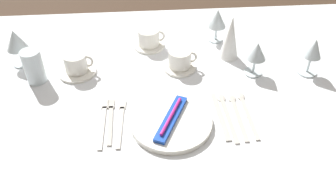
% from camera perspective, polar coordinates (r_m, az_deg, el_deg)
% --- Properties ---
extents(dining_table, '(1.80, 1.11, 0.74)m').
position_cam_1_polar(dining_table, '(1.32, -0.96, -0.63)').
color(dining_table, white).
rests_on(dining_table, ground).
extents(dinner_plate, '(0.26, 0.26, 0.02)m').
position_cam_1_polar(dinner_plate, '(1.10, 0.49, -4.48)').
color(dinner_plate, white).
rests_on(dinner_plate, dining_table).
extents(toothbrush_package, '(0.12, 0.21, 0.02)m').
position_cam_1_polar(toothbrush_package, '(1.09, 0.50, -3.86)').
color(toothbrush_package, blue).
rests_on(toothbrush_package, dinner_plate).
extents(fork_outer, '(0.03, 0.21, 0.00)m').
position_cam_1_polar(fork_outer, '(1.12, -7.68, -4.30)').
color(fork_outer, beige).
rests_on(fork_outer, dining_table).
extents(fork_inner, '(0.02, 0.20, 0.00)m').
position_cam_1_polar(fork_inner, '(1.13, -9.33, -3.99)').
color(fork_inner, beige).
rests_on(fork_inner, dining_table).
extents(fork_salad, '(0.02, 0.22, 0.00)m').
position_cam_1_polar(fork_salad, '(1.13, -10.51, -4.29)').
color(fork_salad, beige).
rests_on(fork_salad, dining_table).
extents(dinner_knife, '(0.03, 0.22, 0.00)m').
position_cam_1_polar(dinner_knife, '(1.14, 8.54, -3.61)').
color(dinner_knife, beige).
rests_on(dinner_knife, dining_table).
extents(spoon_soup, '(0.03, 0.23, 0.01)m').
position_cam_1_polar(spoon_soup, '(1.16, 9.40, -2.74)').
color(spoon_soup, beige).
rests_on(spoon_soup, dining_table).
extents(spoon_dessert, '(0.03, 0.22, 0.01)m').
position_cam_1_polar(spoon_dessert, '(1.17, 11.01, -2.63)').
color(spoon_dessert, beige).
rests_on(spoon_dessert, dining_table).
extents(spoon_tea, '(0.03, 0.22, 0.01)m').
position_cam_1_polar(spoon_tea, '(1.18, 12.49, -2.30)').
color(spoon_tea, beige).
rests_on(spoon_tea, dining_table).
extents(saucer_left, '(0.13, 0.13, 0.01)m').
position_cam_1_polar(saucer_left, '(1.46, -3.10, 7.97)').
color(saucer_left, white).
rests_on(saucer_left, dining_table).
extents(coffee_cup_left, '(0.11, 0.09, 0.07)m').
position_cam_1_polar(coffee_cup_left, '(1.44, -3.09, 9.27)').
color(coffee_cup_left, white).
rests_on(coffee_cup_left, saucer_left).
extents(saucer_right, '(0.12, 0.12, 0.01)m').
position_cam_1_polar(saucer_right, '(1.33, 1.88, 4.49)').
color(saucer_right, white).
rests_on(saucer_right, dining_table).
extents(coffee_cup_right, '(0.11, 0.08, 0.07)m').
position_cam_1_polar(coffee_cup_right, '(1.31, 1.99, 5.86)').
color(coffee_cup_right, white).
rests_on(coffee_cup_right, saucer_right).
extents(saucer_far, '(0.14, 0.14, 0.01)m').
position_cam_1_polar(saucer_far, '(1.35, -14.49, 3.63)').
color(saucer_far, white).
rests_on(saucer_far, dining_table).
extents(coffee_cup_far, '(0.11, 0.08, 0.07)m').
position_cam_1_polar(coffee_cup_far, '(1.33, -14.69, 5.01)').
color(coffee_cup_far, white).
rests_on(coffee_cup_far, saucer_far).
extents(wine_glass_centre, '(0.08, 0.08, 0.15)m').
position_cam_1_polar(wine_glass_centre, '(1.41, -23.50, 7.93)').
color(wine_glass_centre, silver).
rests_on(wine_glass_centre, dining_table).
extents(wine_glass_left, '(0.07, 0.07, 0.14)m').
position_cam_1_polar(wine_glass_left, '(1.36, 22.54, 6.62)').
color(wine_glass_left, silver).
rests_on(wine_glass_left, dining_table).
extents(wine_glass_right, '(0.07, 0.07, 0.14)m').
position_cam_1_polar(wine_glass_right, '(1.46, 8.01, 11.97)').
color(wine_glass_right, silver).
rests_on(wine_glass_right, dining_table).
extents(wine_glass_far, '(0.07, 0.07, 0.13)m').
position_cam_1_polar(wine_glass_far, '(1.29, 14.19, 6.61)').
color(wine_glass_far, silver).
rests_on(wine_glass_far, dining_table).
extents(drink_tumbler, '(0.07, 0.07, 0.12)m').
position_cam_1_polar(drink_tumbler, '(1.32, -20.98, 4.26)').
color(drink_tumbler, silver).
rests_on(drink_tumbler, dining_table).
extents(napkin_folded, '(0.07, 0.07, 0.18)m').
position_cam_1_polar(napkin_folded, '(1.37, 10.13, 9.14)').
color(napkin_folded, white).
rests_on(napkin_folded, dining_table).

